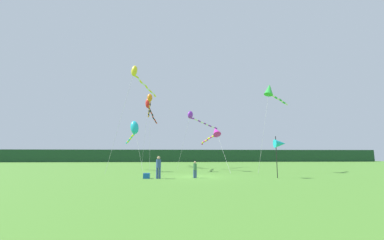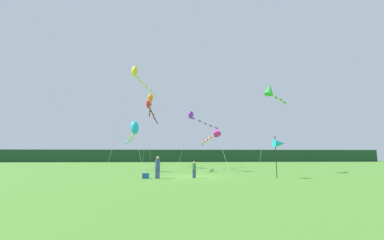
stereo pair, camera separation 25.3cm
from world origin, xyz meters
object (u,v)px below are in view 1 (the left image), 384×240
(person_adult, at_px, (158,166))
(banner_flag_pole, at_px, (280,144))
(kite_orange, at_px, (150,101))
(person_child, at_px, (195,169))
(kite_red, at_px, (149,106))
(kite_magenta, at_px, (215,133))
(kite_green, at_px, (270,91))
(kite_cyan, at_px, (134,129))
(kite_purple, at_px, (194,117))
(cooler_box, at_px, (147,176))
(kite_yellow, at_px, (137,75))

(person_adult, distance_m, banner_flag_pole, 9.92)
(banner_flag_pole, bearing_deg, kite_orange, 128.48)
(person_child, relative_size, kite_red, 0.12)
(person_child, xyz_separation_m, kite_magenta, (3.02, 8.53, 3.68))
(person_child, relative_size, banner_flag_pole, 0.39)
(person_adult, xyz_separation_m, person_child, (2.87, 0.35, -0.22))
(person_child, xyz_separation_m, banner_flag_pole, (6.90, -0.39, 1.97))
(kite_green, height_order, kite_cyan, kite_green)
(banner_flag_pole, relative_size, kite_red, 0.31)
(person_adult, bearing_deg, person_child, 6.89)
(kite_green, bearing_deg, kite_magenta, 156.06)
(kite_magenta, height_order, kite_red, kite_red)
(person_adult, distance_m, kite_orange, 17.85)
(banner_flag_pole, bearing_deg, person_adult, 179.75)
(person_adult, xyz_separation_m, kite_cyan, (-3.45, 8.56, 3.80))
(kite_green, bearing_deg, kite_red, 140.61)
(kite_orange, bearing_deg, person_child, -70.29)
(kite_magenta, distance_m, kite_red, 13.87)
(kite_purple, bearing_deg, kite_red, 159.54)
(banner_flag_pole, height_order, kite_green, kite_green)
(person_adult, height_order, cooler_box, person_adult)
(kite_magenta, relative_size, kite_green, 0.80)
(kite_green, bearing_deg, person_child, -146.35)
(kite_cyan, bearing_deg, person_adult, -68.02)
(kite_magenta, relative_size, kite_cyan, 1.06)
(person_child, relative_size, kite_cyan, 0.18)
(kite_red, relative_size, kite_purple, 1.30)
(kite_cyan, bearing_deg, kite_yellow, 88.95)
(banner_flag_pole, xyz_separation_m, kite_purple, (-5.74, 15.77, 4.61))
(kite_orange, height_order, kite_red, kite_red)
(cooler_box, height_order, kite_cyan, kite_cyan)
(kite_cyan, bearing_deg, cooler_box, -73.11)
(kite_purple, bearing_deg, kite_green, -50.71)
(kite_orange, distance_m, kite_purple, 6.94)
(person_adult, bearing_deg, kite_red, 99.04)
(person_adult, distance_m, kite_green, 15.53)
(banner_flag_pole, xyz_separation_m, kite_green, (2.00, 6.31, 6.23))
(person_child, xyz_separation_m, kite_red, (-5.78, 17.97, 8.74))
(kite_purple, bearing_deg, kite_cyan, -136.20)
(kite_yellow, bearing_deg, cooler_box, -74.85)
(person_adult, height_order, kite_magenta, kite_magenta)
(kite_orange, relative_size, kite_red, 0.99)
(person_adult, distance_m, kite_red, 20.41)
(person_adult, xyz_separation_m, cooler_box, (-0.92, 0.21, -0.75))
(kite_orange, xyz_separation_m, kite_red, (-0.38, 2.88, -0.08))
(kite_magenta, relative_size, kite_purple, 0.95)
(cooler_box, xyz_separation_m, kite_yellow, (-2.52, 9.29, 11.24))
(kite_magenta, bearing_deg, kite_orange, 142.10)
(kite_yellow, xyz_separation_m, kite_red, (0.52, 8.81, -1.98))
(person_adult, relative_size, kite_magenta, 0.22)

